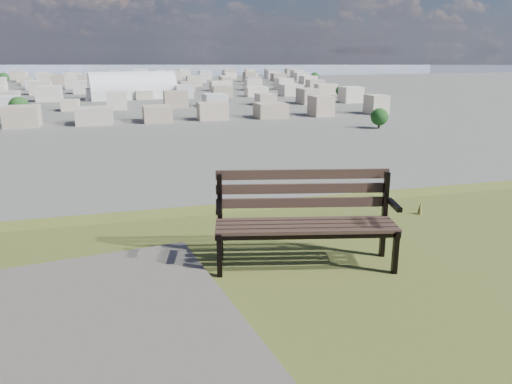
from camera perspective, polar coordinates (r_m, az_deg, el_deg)
name	(u,v)px	position (r m, az deg, el deg)	size (l,w,h in m)	color
park_bench	(305,214)	(5.46, 5.58, -2.47)	(2.02, 1.04, 1.01)	#3E2C24
gravel_patch	(87,350)	(4.28, -18.79, -16.76)	(2.58, 3.68, 0.07)	#646057
arena	(133,90)	(309.26, -13.93, 11.24)	(51.22, 26.83, 20.67)	silver
city_blocks	(117,84)	(397.93, -15.59, 11.85)	(395.00, 361.00, 7.00)	beige
city_trees	(72,90)	(323.49, -20.24, 10.91)	(406.52, 387.20, 9.98)	#332619
bay_water	(115,67)	(903.18, -15.86, 13.53)	(2400.00, 700.00, 0.12)	#899AAF
far_hills	(89,51)	(1406.94, -18.59, 14.98)	(2050.00, 340.00, 60.00)	#8791A8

